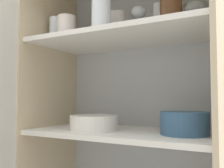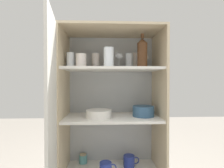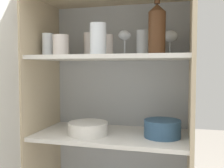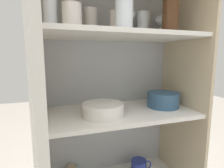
% 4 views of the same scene
% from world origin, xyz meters
% --- Properties ---
extents(cupboard_back_panel, '(0.80, 0.02, 1.51)m').
position_xyz_m(cupboard_back_panel, '(0.00, 0.40, 0.75)').
color(cupboard_back_panel, '#B2B7BC').
rests_on(cupboard_back_panel, ground_plane).
extents(cupboard_side_left, '(0.02, 0.42, 1.51)m').
position_xyz_m(cupboard_side_left, '(-0.39, 0.19, 0.75)').
color(cupboard_side_left, '#CCB793').
rests_on(cupboard_side_left, ground_plane).
extents(cupboard_side_right, '(0.02, 0.42, 1.51)m').
position_xyz_m(cupboard_side_right, '(0.39, 0.19, 0.75)').
color(cupboard_side_right, '#CCB793').
rests_on(cupboard_side_right, ground_plane).
extents(shelf_board_middle, '(0.77, 0.39, 0.02)m').
position_xyz_m(shelf_board_middle, '(0.00, 0.19, 0.80)').
color(shelf_board_middle, white).
extents(shelf_board_upper, '(0.77, 0.39, 0.02)m').
position_xyz_m(shelf_board_upper, '(0.00, 0.19, 1.20)').
color(shelf_board_upper, white).
extents(tumbler_glass_0, '(0.06, 0.06, 0.12)m').
position_xyz_m(tumbler_glass_0, '(-0.33, 0.15, 1.27)').
color(tumbler_glass_0, white).
rests_on(tumbler_glass_0, shelf_board_upper).
extents(tumbler_glass_1, '(0.07, 0.07, 0.10)m').
position_xyz_m(tumbler_glass_1, '(-0.02, 0.19, 1.26)').
color(tumbler_glass_1, silver).
rests_on(tumbler_glass_1, shelf_board_upper).
extents(tumbler_glass_2, '(0.08, 0.08, 0.10)m').
position_xyz_m(tumbler_glass_2, '(-0.24, 0.12, 1.26)').
color(tumbler_glass_2, silver).
rests_on(tumbler_glass_2, shelf_board_upper).
extents(tumbler_glass_3, '(0.08, 0.08, 0.14)m').
position_xyz_m(tumbler_glass_3, '(-0.03, 0.07, 1.28)').
color(tumbler_glass_3, white).
rests_on(tumbler_glass_3, shelf_board_upper).
extents(tumbler_glass_4, '(0.07, 0.07, 0.13)m').
position_xyz_m(tumbler_glass_4, '(0.15, 0.25, 1.28)').
color(tumbler_glass_4, white).
rests_on(tumbler_glass_4, shelf_board_upper).
extents(tumbler_glass_5, '(0.07, 0.07, 0.13)m').
position_xyz_m(tumbler_glass_5, '(-0.14, 0.26, 1.28)').
color(tumbler_glass_5, silver).
rests_on(tumbler_glass_5, shelf_board_upper).
extents(tumbler_glass_6, '(0.07, 0.07, 0.14)m').
position_xyz_m(tumbler_glass_6, '(0.20, 0.33, 1.28)').
color(tumbler_glass_6, silver).
rests_on(tumbler_glass_6, shelf_board_upper).
extents(wine_glass_0, '(0.08, 0.08, 0.13)m').
position_xyz_m(wine_glass_0, '(0.29, 0.28, 1.30)').
color(wine_glass_0, white).
rests_on(wine_glass_0, shelf_board_upper).
extents(wine_glass_1, '(0.07, 0.07, 0.13)m').
position_xyz_m(wine_glass_1, '(0.06, 0.23, 1.30)').
color(wine_glass_1, white).
rests_on(wine_glass_1, shelf_board_upper).
extents(wine_bottle, '(0.08, 0.08, 0.26)m').
position_xyz_m(wine_bottle, '(0.23, 0.12, 1.33)').
color(wine_bottle, '#4C2D19').
rests_on(wine_bottle, shelf_board_upper).
extents(plate_stack_white, '(0.20, 0.20, 0.06)m').
position_xyz_m(plate_stack_white, '(-0.11, 0.14, 0.85)').
color(plate_stack_white, white).
rests_on(plate_stack_white, shelf_board_middle).
extents(mixing_bowl_large, '(0.18, 0.18, 0.08)m').
position_xyz_m(mixing_bowl_large, '(0.26, 0.19, 0.86)').
color(mixing_bowl_large, '#33567A').
rests_on(mixing_bowl_large, shelf_board_middle).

